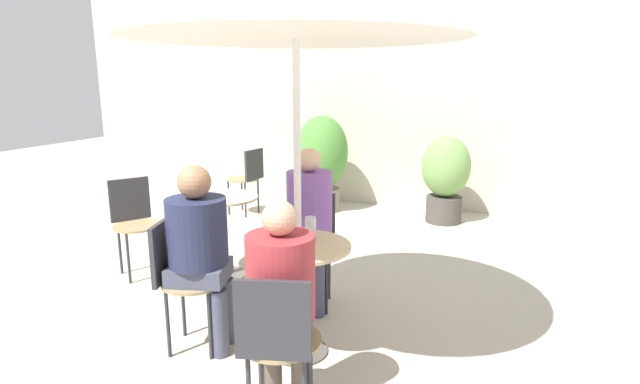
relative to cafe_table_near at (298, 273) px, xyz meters
name	(u,v)px	position (x,y,z in m)	size (l,w,h in m)	color
ground_plane	(263,354)	(-0.20, -0.11, -0.54)	(20.00, 20.00, 0.00)	#B2A899
storefront_wall	(398,96)	(-0.20, 4.01, 0.96)	(10.00, 0.06, 3.00)	beige
cafe_table_near	(298,273)	(0.00, 0.00, 0.00)	(0.66, 0.66, 0.73)	#514C47
cafe_table_far	(224,219)	(-1.11, 0.97, -0.02)	(0.62, 0.62, 0.73)	#514C47
bistro_chair_0	(311,237)	(-0.20, 0.74, -0.01)	(0.43, 0.45, 0.86)	#997F56
bistro_chair_1	(180,271)	(-0.74, -0.20, -0.01)	(0.45, 0.43, 0.86)	#997F56
bistro_chair_2	(277,337)	(0.20, -0.74, -0.01)	(0.43, 0.45, 0.86)	#997F56
bistro_chair_3	(134,216)	(-1.91, 0.77, -0.01)	(0.48, 0.47, 0.86)	#997F56
bistro_chair_4	(248,174)	(-1.88, 2.88, -0.01)	(0.44, 0.42, 0.86)	#997F56
seated_person_0	(309,216)	(-0.16, 0.61, 0.20)	(0.36, 0.39, 1.25)	#42475B
seated_person_1	(200,243)	(-0.60, -0.16, 0.18)	(0.43, 0.40, 1.22)	#42475B
seated_person_2	(281,291)	(0.16, -0.60, 0.16)	(0.37, 0.39, 1.17)	brown
beer_glass_0	(285,239)	(-0.03, -0.13, 0.26)	(0.07, 0.07, 0.15)	silver
beer_glass_1	(311,228)	(0.03, 0.13, 0.26)	(0.07, 0.07, 0.15)	silver
potted_plant_0	(322,158)	(-1.06, 3.41, 0.16)	(0.69, 0.69, 1.27)	slate
potted_plant_1	(446,175)	(0.54, 3.40, 0.05)	(0.58, 0.58, 1.06)	#47423D
umbrella	(296,14)	(0.00, 0.00, 1.55)	(1.96, 1.96, 2.24)	silver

